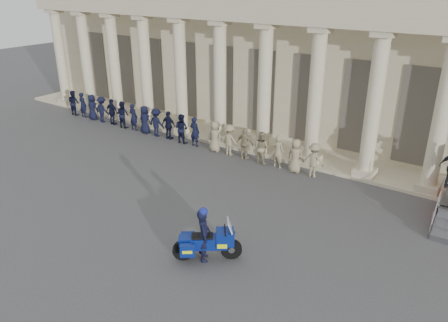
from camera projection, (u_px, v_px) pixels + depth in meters
ground at (179, 230)px, 15.30m from camera, size 90.00×90.00×0.00m
building at (345, 47)px, 24.67m from camera, size 40.00×12.50×9.00m
officer_rank at (173, 126)px, 23.42m from camera, size 17.41×0.60×1.57m
motorcycle at (208, 242)px, 13.54m from camera, size 1.83×1.56×1.40m
rider at (204, 234)px, 13.41m from camera, size 0.72×0.76×1.83m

